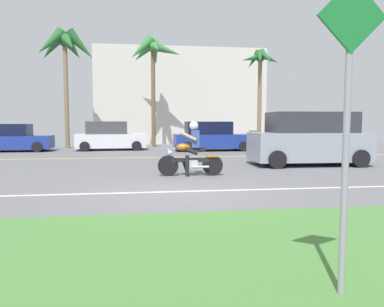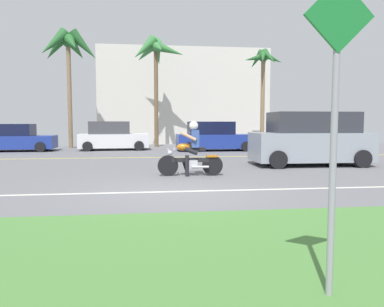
% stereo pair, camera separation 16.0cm
% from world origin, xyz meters
% --- Properties ---
extents(ground, '(56.00, 30.00, 0.04)m').
position_xyz_m(ground, '(0.00, 3.00, -0.02)').
color(ground, slate).
extents(grass_median, '(56.00, 3.80, 0.06)m').
position_xyz_m(grass_median, '(0.00, -4.10, 0.03)').
color(grass_median, '#477A38').
rests_on(grass_median, ground).
extents(lane_line_near, '(50.40, 0.12, 0.01)m').
position_xyz_m(lane_line_near, '(0.00, 0.01, 0.00)').
color(lane_line_near, silver).
rests_on(lane_line_near, ground).
extents(lane_line_far, '(50.40, 0.12, 0.01)m').
position_xyz_m(lane_line_far, '(0.00, 8.57, 0.00)').
color(lane_line_far, yellow).
rests_on(lane_line_far, ground).
extents(motorcyclist, '(1.98, 0.65, 1.65)m').
position_xyz_m(motorcyclist, '(0.66, 2.53, 0.70)').
color(motorcyclist, black).
rests_on(motorcyclist, ground).
extents(suv_nearby, '(4.54, 2.14, 2.00)m').
position_xyz_m(suv_nearby, '(5.48, 4.72, 0.97)').
color(suv_nearby, '#8C939E').
rests_on(suv_nearby, ground).
extents(parked_car_0, '(4.41, 2.10, 1.54)m').
position_xyz_m(parked_car_0, '(-8.18, 13.27, 0.72)').
color(parked_car_0, navy).
rests_on(parked_car_0, ground).
extents(parked_car_1, '(4.11, 2.16, 1.68)m').
position_xyz_m(parked_car_1, '(-2.71, 13.63, 0.78)').
color(parked_car_1, silver).
rests_on(parked_car_1, ground).
extents(parked_car_2, '(4.44, 2.01, 1.67)m').
position_xyz_m(parked_car_2, '(3.15, 12.37, 0.78)').
color(parked_car_2, navy).
rests_on(parked_car_2, ground).
extents(palm_tree_0, '(3.88, 4.13, 7.44)m').
position_xyz_m(palm_tree_0, '(-5.49, 15.58, 6.21)').
color(palm_tree_0, '#846B4C').
rests_on(palm_tree_0, ground).
extents(palm_tree_1, '(3.74, 3.87, 7.29)m').
position_xyz_m(palm_tree_1, '(-0.08, 16.25, 6.12)').
color(palm_tree_1, brown).
rests_on(palm_tree_1, ground).
extents(palm_tree_2, '(2.65, 2.61, 6.47)m').
position_xyz_m(palm_tree_2, '(6.99, 15.36, 5.38)').
color(palm_tree_2, '#846B4C').
rests_on(palm_tree_2, ground).
extents(street_sign, '(0.62, 0.06, 2.80)m').
position_xyz_m(street_sign, '(0.97, -5.40, 1.70)').
color(street_sign, gray).
rests_on(street_sign, ground).
extents(building_far, '(13.04, 4.00, 7.28)m').
position_xyz_m(building_far, '(2.21, 21.00, 3.64)').
color(building_far, beige).
rests_on(building_far, ground).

